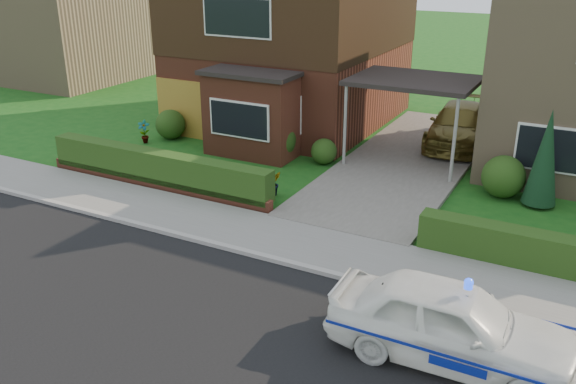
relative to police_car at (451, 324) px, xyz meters
The scene contains 21 objects.
ground 4.02m from the police_car, 158.70° to the right, with size 120.00×120.00×0.00m, color #154D14.
road 4.02m from the police_car, 158.70° to the right, with size 60.00×6.00×0.02m, color black.
kerb 4.08m from the police_car, 156.37° to the left, with size 60.00×0.16×0.12m, color #9E9993.
sidewalk 4.59m from the police_car, 144.16° to the left, with size 60.00×2.00×0.10m, color slate.
driveway 10.27m from the police_car, 111.08° to the left, with size 3.80×12.00×0.12m, color #666059.
house_left 15.96m from the police_car, 127.22° to the left, with size 7.50×9.53×7.25m.
carport_link 10.39m from the police_car, 111.17° to the left, with size 3.80×3.00×2.77m.
garage_door 14.67m from the police_car, 144.47° to the left, with size 2.20×0.10×2.10m, color olive.
dwarf_wall 10.26m from the police_car, 157.85° to the left, with size 7.70×0.25×0.36m, color brown.
hedge_left 10.32m from the police_car, 157.07° to the left, with size 7.50×0.55×0.90m, color #1B3B12.
shrub_left_far 14.61m from the police_car, 146.51° to the left, with size 1.08×1.08×1.08m, color #1B3B12.
shrub_left_mid 11.00m from the police_car, 134.35° to the left, with size 1.32×1.32×1.32m, color #1B3B12.
shrub_left_near 10.19m from the police_car, 126.71° to the left, with size 0.84×0.84×0.84m, color #1B3B12.
shrub_right_near 7.98m from the police_car, 93.50° to the left, with size 1.20×1.20×1.20m, color #1B3B12.
conifer_a 7.80m from the police_car, 86.22° to the left, with size 0.90×0.90×2.60m, color black.
neighbour_left 27.87m from the police_car, 148.42° to the left, with size 6.50×7.00×5.20m, color #9D8160.
police_car is the anchor object (origin of this frame).
driveway_car 12.30m from the police_car, 102.62° to the left, with size 1.88×4.61×1.34m, color brown.
potted_plant_a 14.58m from the police_car, 150.47° to the left, with size 0.43×0.29×0.82m, color gray.
potted_plant_b 7.99m from the police_car, 140.85° to the left, with size 0.31×0.39×0.71m, color gray.
potted_plant_c 7.69m from the police_car, 143.59° to the left, with size 0.42×0.42×0.75m, color gray.
Camera 1 is at (5.29, -7.47, 6.60)m, focal length 38.00 mm.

